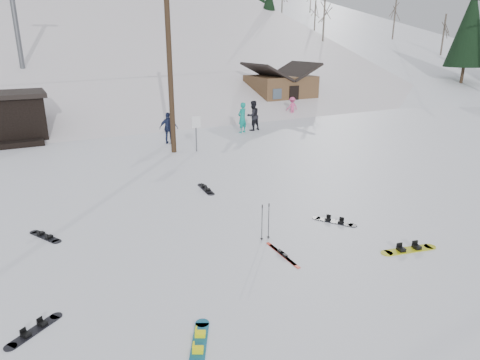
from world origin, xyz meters
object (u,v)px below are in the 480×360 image
cabin (280,90)px  hero_skis (282,254)px  hero_snowboard (199,343)px  utility_pole (169,58)px

cabin → hero_skis: (-14.18, -22.00, -1.46)m
hero_snowboard → cabin: bearing=-7.5°
cabin → hero_snowboard: cabin is taller
hero_snowboard → utility_pole: bearing=10.7°
cabin → hero_snowboard: bearing=-125.9°
hero_skis → utility_pole: bearing=85.8°
utility_pole → cabin: size_ratio=1.67×
hero_snowboard → hero_skis: 4.06m
cabin → hero_snowboard: 29.98m
utility_pole → hero_skis: bearing=-95.6°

